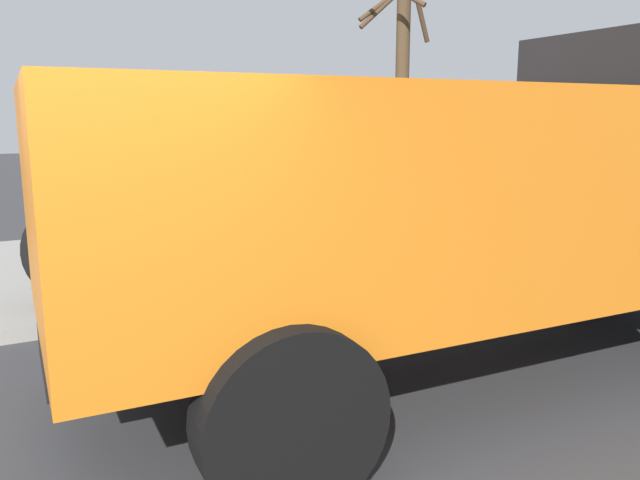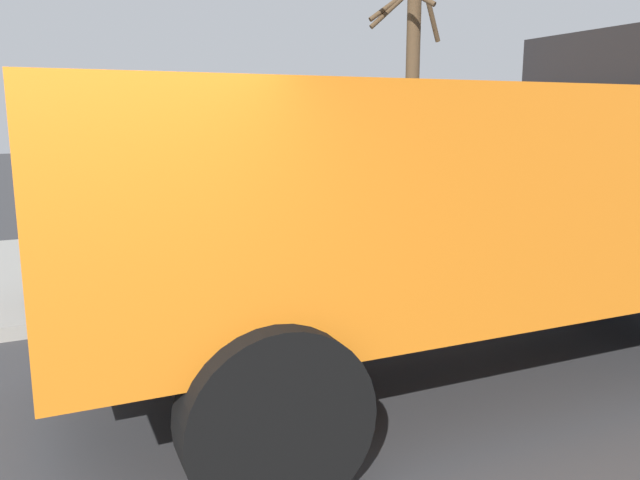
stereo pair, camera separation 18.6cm
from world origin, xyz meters
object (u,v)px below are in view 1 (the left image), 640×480
object	(u,v)px
stop_sign	(290,170)
dump_truck_orange	(498,185)
loose_tire	(79,250)
bare_tree	(402,62)
fire_hydrant	(86,256)

from	to	relation	value
stop_sign	dump_truck_orange	bearing A→B (deg)	-80.37
loose_tire	dump_truck_orange	xyz separation A→B (m)	(3.03, -3.27, 0.87)
loose_tire	stop_sign	xyz separation A→B (m)	(2.51, -0.20, 0.80)
stop_sign	bare_tree	xyz separation A→B (m)	(3.37, 2.42, 1.60)
loose_tire	dump_truck_orange	distance (m)	4.54
stop_sign	dump_truck_orange	world-z (taller)	dump_truck_orange
dump_truck_orange	bare_tree	xyz separation A→B (m)	(2.85, 5.48, 1.53)
fire_hydrant	bare_tree	distance (m)	6.52
dump_truck_orange	fire_hydrant	bearing A→B (deg)	127.39
dump_truck_orange	loose_tire	bearing A→B (deg)	132.89
fire_hydrant	bare_tree	world-z (taller)	bare_tree
stop_sign	loose_tire	bearing A→B (deg)	175.35
stop_sign	bare_tree	distance (m)	4.44
fire_hydrant	dump_truck_orange	size ratio (longest dim) A/B	0.11
stop_sign	bare_tree	world-z (taller)	bare_tree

